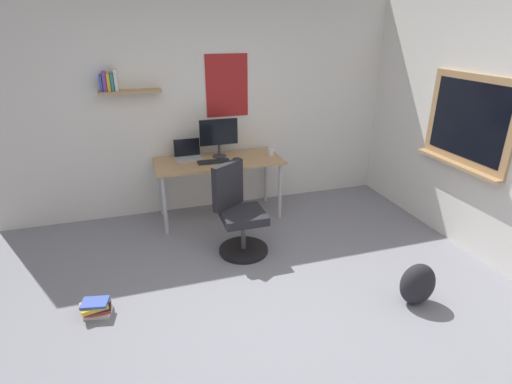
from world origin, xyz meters
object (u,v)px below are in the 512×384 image
computer_mouse (237,159)px  coffee_mug (271,152)px  desk (219,165)px  book_stack_on_floor (96,307)px  laptop (188,154)px  monitor_primary (219,135)px  office_chair (238,215)px  backpack (418,284)px  keyboard (214,162)px

computer_mouse → coffee_mug: 0.45m
desk → book_stack_on_floor: desk is taller
computer_mouse → laptop: bearing=156.2°
monitor_primary → book_stack_on_floor: (-1.44, -1.63, -0.95)m
office_chair → book_stack_on_floor: 1.59m
monitor_primary → backpack: bearing=-62.4°
laptop → computer_mouse: laptop is taller
monitor_primary → backpack: monitor_primary is taller
coffee_mug → desk: bearing=177.1°
computer_mouse → coffee_mug: bearing=6.4°
monitor_primary → coffee_mug: (0.62, -0.14, -0.22)m
book_stack_on_floor → backpack: bearing=-14.2°
computer_mouse → office_chair: bearing=-104.1°
office_chair → coffee_mug: bearing=52.3°
desk → monitor_primary: monitor_primary is taller
desk → office_chair: office_chair is taller
backpack → desk: bearing=119.5°
monitor_primary → book_stack_on_floor: size_ratio=1.80×
laptop → book_stack_on_floor: bearing=-122.3°
keyboard → computer_mouse: size_ratio=3.56×
coffee_mug → book_stack_on_floor: size_ratio=0.36×
keyboard → office_chair: bearing=-84.0°
backpack → book_stack_on_floor: bearing=165.8°
coffee_mug → book_stack_on_floor: coffee_mug is taller
monitor_primary → coffee_mug: 0.67m
keyboard → computer_mouse: 0.28m
laptop → office_chair: bearing=-71.3°
desk → monitor_primary: bearing=70.8°
computer_mouse → backpack: bearing=-63.9°
backpack → keyboard: bearing=122.0°
keyboard → book_stack_on_floor: size_ratio=1.43×
backpack → book_stack_on_floor: backpack is taller
desk → backpack: (1.24, -2.18, -0.48)m
desk → keyboard: 0.14m
laptop → book_stack_on_floor: 2.11m
desk → backpack: size_ratio=3.92×
keyboard → coffee_mug: coffee_mug is taller
coffee_mug → computer_mouse: bearing=-173.6°
monitor_primary → keyboard: monitor_primary is taller
desk → computer_mouse: computer_mouse is taller
laptop → keyboard: size_ratio=0.84×
desk → keyboard: bearing=-132.1°
laptop → keyboard: 0.36m
coffee_mug → laptop: bearing=169.2°
monitor_primary → keyboard: (-0.11, -0.19, -0.26)m
desk → book_stack_on_floor: 2.15m
computer_mouse → backpack: (1.03, -2.10, -0.57)m
office_chair → monitor_primary: (0.03, 0.98, 0.61)m
desk → computer_mouse: bearing=-22.1°
monitor_primary → coffee_mug: monitor_primary is taller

